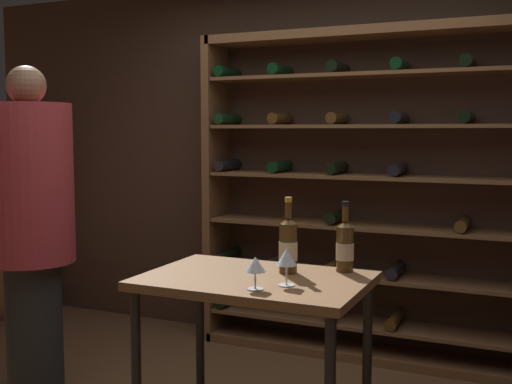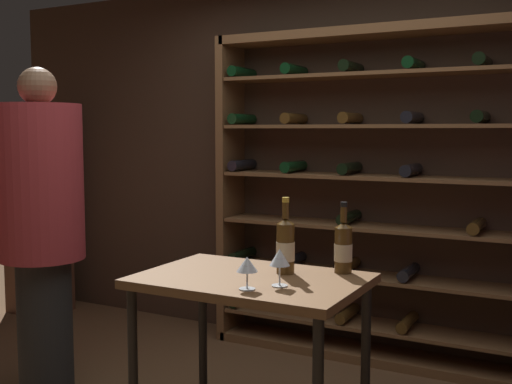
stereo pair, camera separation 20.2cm
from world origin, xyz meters
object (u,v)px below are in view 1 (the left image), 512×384
(tasting_table, at_px, (255,300))
(person_host_in_suit, at_px, (31,221))
(display_cabinet, at_px, (15,227))
(wine_bottle_amber_reserve, at_px, (288,245))
(wine_glass_stemmed_center, at_px, (287,258))
(wine_glass_stemmed_right, at_px, (255,266))
(wine_rack, at_px, (366,195))
(wine_bottle_red_label, at_px, (345,246))

(tasting_table, relative_size, person_host_in_suit, 0.52)
(person_host_in_suit, relative_size, display_cabinet, 1.26)
(wine_bottle_amber_reserve, bearing_deg, tasting_table, -130.59)
(person_host_in_suit, relative_size, wine_glass_stemmed_center, 11.81)
(tasting_table, height_order, wine_glass_stemmed_right, wine_glass_stemmed_right)
(tasting_table, bearing_deg, wine_rack, 86.59)
(wine_rack, xyz_separation_m, person_host_in_suit, (-1.50, -1.46, -0.07))
(tasting_table, relative_size, display_cabinet, 0.66)
(wine_rack, xyz_separation_m, tasting_table, (-0.09, -1.58, -0.33))
(wine_bottle_amber_reserve, relative_size, wine_glass_stemmed_center, 2.19)
(wine_rack, distance_m, wine_bottle_red_label, 1.34)
(tasting_table, bearing_deg, wine_bottle_amber_reserve, 49.41)
(wine_bottle_amber_reserve, distance_m, wine_glass_stemmed_right, 0.34)
(tasting_table, xyz_separation_m, wine_bottle_amber_reserve, (0.11, 0.13, 0.24))
(person_host_in_suit, bearing_deg, wine_bottle_red_label, -151.83)
(wine_bottle_amber_reserve, bearing_deg, person_host_in_suit, -179.70)
(display_cabinet, xyz_separation_m, wine_bottle_red_label, (3.11, -1.09, 0.26))
(wine_rack, relative_size, wine_glass_stemmed_center, 14.54)
(wine_glass_stemmed_right, bearing_deg, tasting_table, 114.63)
(tasting_table, distance_m, wine_bottle_red_label, 0.48)
(display_cabinet, relative_size, wine_bottle_red_label, 4.57)
(wine_rack, bearing_deg, person_host_in_suit, -135.85)
(person_host_in_suit, height_order, display_cabinet, person_host_in_suit)
(wine_bottle_red_label, height_order, wine_glass_stemmed_right, wine_bottle_red_label)
(person_host_in_suit, distance_m, wine_bottle_amber_reserve, 1.52)
(wine_rack, xyz_separation_m, display_cabinet, (-2.87, -0.22, -0.36))
(person_host_in_suit, height_order, wine_glass_stemmed_right, person_host_in_suit)
(person_host_in_suit, bearing_deg, wine_bottle_amber_reserve, -156.27)
(person_host_in_suit, distance_m, wine_glass_stemmed_right, 1.54)
(wine_rack, xyz_separation_m, wine_bottle_amber_reserve, (0.01, -1.45, -0.09))
(tasting_table, bearing_deg, wine_glass_stemmed_center, -27.85)
(person_host_in_suit, height_order, wine_bottle_amber_reserve, person_host_in_suit)
(tasting_table, height_order, person_host_in_suit, person_host_in_suit)
(wine_glass_stemmed_center, bearing_deg, wine_bottle_red_label, 68.27)
(wine_rack, height_order, display_cabinet, wine_rack)
(wine_bottle_amber_reserve, relative_size, wine_glass_stemmed_right, 2.56)
(display_cabinet, bearing_deg, tasting_table, -26.03)
(person_host_in_suit, relative_size, wine_glass_stemmed_right, 13.80)
(tasting_table, bearing_deg, wine_bottle_red_label, 38.17)
(display_cabinet, distance_m, wine_glass_stemmed_center, 3.31)
(wine_glass_stemmed_right, bearing_deg, wine_bottle_amber_reserve, 88.06)
(wine_rack, bearing_deg, display_cabinet, -175.55)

